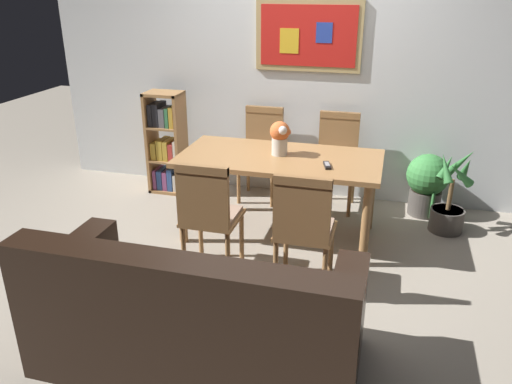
{
  "coord_description": "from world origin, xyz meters",
  "views": [
    {
      "loc": [
        0.88,
        -3.38,
        2.05
      ],
      "look_at": [
        -0.01,
        -0.12,
        0.65
      ],
      "focal_mm": 35.63,
      "sensor_mm": 36.0,
      "label": 1
    }
  ],
  "objects": [
    {
      "name": "ground_plane",
      "position": [
        0.0,
        0.0,
        0.0
      ],
      "size": [
        12.0,
        12.0,
        0.0
      ],
      "primitive_type": "plane",
      "color": "gray"
    },
    {
      "name": "dining_chair_near_right",
      "position": [
        0.38,
        -0.31,
        0.54
      ],
      "size": [
        0.4,
        0.41,
        0.91
      ],
      "color": "#9E7042",
      "rests_on": "ground_plane"
    },
    {
      "name": "dining_table",
      "position": [
        0.02,
        0.51,
        0.63
      ],
      "size": [
        1.66,
        0.83,
        0.72
      ],
      "color": "#9E7042",
      "rests_on": "ground_plane"
    },
    {
      "name": "wall_back_with_painting",
      "position": [
        0.0,
        1.57,
        1.3
      ],
      "size": [
        5.2,
        0.14,
        2.6
      ],
      "color": "silver",
      "rests_on": "ground_plane"
    },
    {
      "name": "flower_vase",
      "position": [
        0.01,
        0.55,
        0.88
      ],
      "size": [
        0.17,
        0.18,
        0.28
      ],
      "color": "beige",
      "rests_on": "dining_table"
    },
    {
      "name": "potted_ivy",
      "position": [
        1.26,
        1.29,
        0.32
      ],
      "size": [
        0.39,
        0.39,
        0.59
      ],
      "color": "#4C4742",
      "rests_on": "ground_plane"
    },
    {
      "name": "bookshelf",
      "position": [
        -1.32,
        1.2,
        0.49
      ],
      "size": [
        0.36,
        0.28,
        1.04
      ],
      "color": "#9E7042",
      "rests_on": "ground_plane"
    },
    {
      "name": "dining_chair_far_right",
      "position": [
        0.41,
        1.29,
        0.54
      ],
      "size": [
        0.4,
        0.41,
        0.91
      ],
      "color": "#9E7042",
      "rests_on": "ground_plane"
    },
    {
      "name": "leather_couch",
      "position": [
        -0.05,
        -1.22,
        0.31
      ],
      "size": [
        1.8,
        0.84,
        0.84
      ],
      "color": "black",
      "rests_on": "ground_plane"
    },
    {
      "name": "potted_palm",
      "position": [
        1.44,
        0.98,
        0.26
      ],
      "size": [
        0.35,
        0.39,
        0.76
      ],
      "color": "#4C4742",
      "rests_on": "ground_plane"
    },
    {
      "name": "dining_chair_near_left",
      "position": [
        -0.32,
        -0.28,
        0.54
      ],
      "size": [
        0.4,
        0.41,
        0.91
      ],
      "color": "#9E7042",
      "rests_on": "ground_plane"
    },
    {
      "name": "tv_remote",
      "position": [
        0.43,
        0.35,
        0.73
      ],
      "size": [
        0.08,
        0.16,
        0.02
      ],
      "color": "black",
      "rests_on": "dining_table"
    },
    {
      "name": "dining_chair_far_left",
      "position": [
        -0.34,
        1.31,
        0.54
      ],
      "size": [
        0.4,
        0.41,
        0.91
      ],
      "color": "#9E7042",
      "rests_on": "ground_plane"
    }
  ]
}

